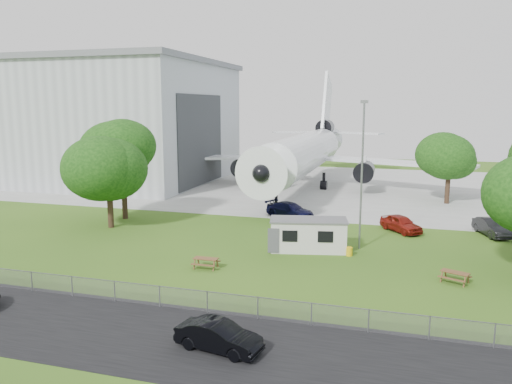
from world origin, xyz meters
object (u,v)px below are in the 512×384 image
(car_centre_sedan, at_px, (219,337))
(picnic_east, at_px, (454,283))
(hangar, at_px, (88,120))
(airliner, at_px, (306,151))
(picnic_west, at_px, (206,268))
(site_cabin, at_px, (309,235))

(car_centre_sedan, bearing_deg, picnic_east, -31.52)
(hangar, distance_m, airliner, 36.21)
(picnic_west, bearing_deg, car_centre_sedan, -65.37)
(site_cabin, xyz_separation_m, picnic_west, (-6.33, -6.61, -1.31))
(site_cabin, relative_size, car_centre_sedan, 1.62)
(airliner, xyz_separation_m, car_centre_sedan, (5.19, -49.34, -4.56))
(picnic_east, bearing_deg, airliner, 139.42)
(airliner, xyz_separation_m, picnic_east, (17.04, -36.09, -5.27))
(picnic_east, xyz_separation_m, car_centre_sedan, (-11.84, -13.25, 0.71))
(picnic_west, bearing_deg, hangar, 133.02)
(site_cabin, xyz_separation_m, car_centre_sedan, (-1.05, -17.99, -0.60))
(site_cabin, distance_m, picnic_west, 9.25)
(site_cabin, height_order, picnic_west, site_cabin)
(hangar, xyz_separation_m, picnic_east, (53.01, -36.23, -9.41))
(airliner, height_order, site_cabin, airliner)
(airliner, relative_size, picnic_west, 26.52)
(airliner, xyz_separation_m, site_cabin, (6.24, -31.35, -3.96))
(airliner, bearing_deg, picnic_east, -64.73)
(site_cabin, height_order, picnic_east, site_cabin)
(hangar, relative_size, picnic_west, 23.89)
(hangar, bearing_deg, car_centre_sedan, -50.24)
(hangar, xyz_separation_m, picnic_west, (35.88, -38.09, -9.41))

